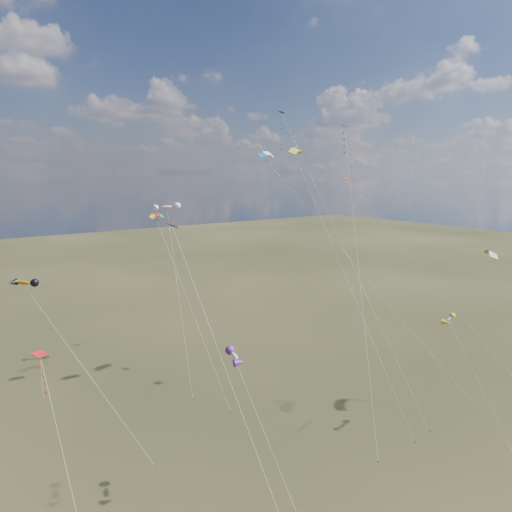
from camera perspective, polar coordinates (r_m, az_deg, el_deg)
ground at (r=48.25m, az=14.14°, el=-26.22°), size 400.00×400.00×0.00m
diamond_black_high at (r=72.04m, az=4.18°, el=13.43°), size 3.95×31.62×37.91m
diamond_navy_tall at (r=63.14m, az=11.24°, el=11.42°), size 13.91×19.26×34.94m
diamond_black_mid at (r=38.94m, az=-6.16°, el=-7.74°), size 1.23×18.23×23.97m
diamond_red_low at (r=42.31m, az=-25.01°, el=-14.16°), size 1.35×9.05×14.18m
diamond_orange_center at (r=60.06m, az=18.00°, el=1.15°), size 13.53×21.87×28.00m
parafoil_yellow at (r=64.73m, az=5.12°, el=13.01°), size 4.00×24.15×32.35m
parafoil_blue_white at (r=61.11m, az=1.55°, el=12.53°), size 16.41×23.76×31.65m
parafoil_striped at (r=60.50m, az=27.38°, el=0.45°), size 6.55×13.62×20.03m
parafoil_tricolor at (r=62.09m, az=-12.22°, el=4.90°), size 3.51×14.50×23.53m
novelty_orange_black at (r=50.95m, az=-27.01°, el=-3.08°), size 9.90×12.16×18.20m
novelty_white_purple at (r=40.24m, az=-2.68°, el=-12.42°), size 2.25×9.52×13.41m
novelty_redwhite_stripe at (r=68.85m, az=-11.07°, el=5.97°), size 5.71×15.15×24.14m
novelty_blue_yellow at (r=54.99m, az=23.03°, el=-7.33°), size 2.60×8.48×13.03m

